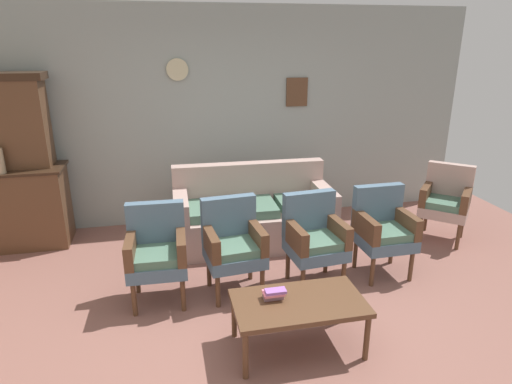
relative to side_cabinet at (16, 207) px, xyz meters
name	(u,v)px	position (x,y,z in m)	size (l,w,h in m)	color
ground_plane	(279,333)	(2.52, -2.25, -0.47)	(7.68, 7.68, 0.00)	#84564C
wall_back_with_decor	(228,117)	(2.53, 0.38, 0.89)	(6.40, 0.09, 2.70)	#939E99
side_cabinet	(16,207)	(0.00, 0.00, 0.00)	(1.16, 0.55, 0.93)	brown
cabinet_upper_hutch	(3,121)	(0.00, 0.08, 0.98)	(0.99, 0.38, 1.03)	brown
floral_couch	(253,216)	(2.67, -0.49, -0.14)	(1.84, 0.84, 0.90)	tan
armchair_row_middle	(157,250)	(1.57, -1.51, 0.03)	(0.54, 0.51, 0.90)	slate
armchair_near_couch_end	(233,242)	(2.27, -1.51, 0.03)	(0.57, 0.54, 0.90)	slate
armchair_near_cabinet	(314,236)	(3.06, -1.54, 0.03)	(0.56, 0.53, 0.90)	slate
armchair_by_doorway	(383,227)	(3.81, -1.48, 0.03)	(0.53, 0.50, 0.90)	slate
wingback_chair_by_fireplace	(446,199)	(4.92, -0.88, 0.03)	(0.71, 0.71, 0.90)	tan
coffee_table	(299,306)	(2.62, -2.45, -0.09)	(1.00, 0.56, 0.42)	brown
book_stack_on_table	(274,294)	(2.44, -2.39, 0.00)	(0.17, 0.12, 0.09)	gray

